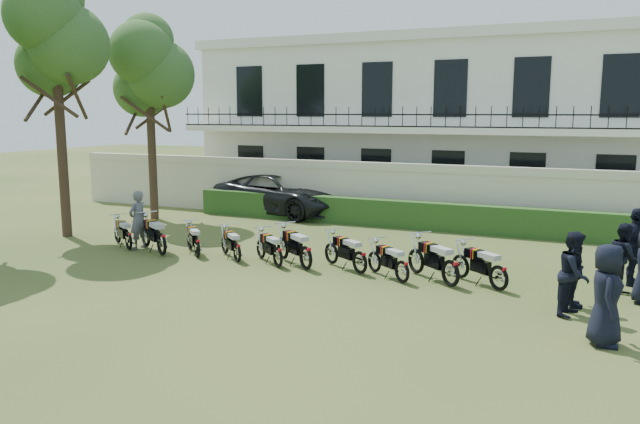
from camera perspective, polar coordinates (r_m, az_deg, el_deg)
The scene contains 23 objects.
ground at distance 16.66m, azimuth -1.31°, elevation -5.47°, with size 100.00×100.00×0.00m, color #364D1E.
perimeter_wall at distance 23.79m, azimuth 6.96°, elevation 1.76°, with size 30.00×0.35×2.30m.
hedge at distance 22.86m, azimuth 8.73°, elevation -0.28°, with size 18.00×0.60×1.00m, color #223F16.
building at distance 29.35m, azimuth 10.53°, elevation 8.03°, with size 20.40×9.60×7.40m.
tree_west_mid at distance 22.73m, azimuth -23.06°, elevation 14.67°, with size 3.40×3.20×8.82m.
tree_west_near at distance 25.25m, azimuth -15.35°, elevation 12.66°, with size 3.40×3.20×7.90m.
motorcycle_0 at distance 19.91m, azimuth -17.11°, elevation -2.13°, with size 1.54×1.05×0.97m.
motorcycle_1 at distance 18.86m, azimuth -14.29°, elevation -2.38°, with size 1.83×1.20×1.14m.
motorcycle_2 at distance 18.41m, azimuth -11.17°, elevation -2.83°, with size 1.32×1.27×0.95m.
motorcycle_3 at distance 17.63m, azimuth -7.59°, elevation -3.29°, with size 1.36×1.18×0.94m.
motorcycle_4 at distance 16.95m, azimuth -3.88°, elevation -3.69°, with size 1.43×1.16×0.96m.
motorcycle_5 at distance 16.62m, azimuth -1.31°, elevation -3.68°, with size 1.69×1.29×1.11m.
motorcycle_6 at distance 16.26m, azimuth 3.67°, elevation -4.12°, with size 1.65×1.08×1.03m.
motorcycle_7 at distance 15.53m, azimuth 7.53°, elevation -4.94°, with size 1.47×1.13×0.96m.
motorcycle_8 at distance 15.37m, azimuth 11.86°, elevation -4.92°, with size 1.67×1.38×1.13m.
motorcycle_9 at distance 15.31m, azimuth 16.04°, elevation -5.28°, with size 1.60×1.22×1.05m.
suv at distance 25.89m, azimuth -3.51°, elevation 1.65°, with size 2.77×6.00×1.67m, color black.
inspector at distance 20.03m, azimuth -16.32°, elevation -0.70°, with size 0.66×0.43×1.81m, color slate.
officer_0 at distance 12.45m, azimuth 24.72°, elevation -6.91°, with size 0.92×0.60×1.88m, color black.
officer_1 at distance 14.00m, azimuth 22.25°, elevation -5.24°, with size 0.86×0.67×1.78m, color black.
officer_2 at distance 14.57m, azimuth 22.23°, elevation -4.97°, with size 0.96×0.40×1.64m, color black.
officer_4 at distance 16.35m, azimuth 26.02°, elevation -3.74°, with size 0.80×0.62×1.64m, color black.
officer_5 at distance 16.94m, azimuth 26.83°, elevation -2.90°, with size 1.12×0.47×1.92m, color black.
Camera 1 is at (6.92, -14.56, 4.20)m, focal length 35.00 mm.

